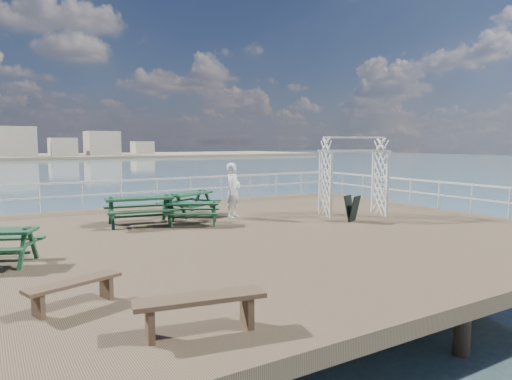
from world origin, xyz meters
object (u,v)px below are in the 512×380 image
object	(u,v)px
flat_bench_far	(74,287)
trellis_arbor	(353,180)
person	(233,190)
picnic_table_a	(139,205)
picnic_table_c	(189,199)
flat_bench_near	(200,305)
picnic_table_b	(193,209)

from	to	relation	value
flat_bench_far	trellis_arbor	xyz separation A→B (m)	(10.02, 4.54, 0.91)
trellis_arbor	person	xyz separation A→B (m)	(-3.86, 1.70, -0.29)
trellis_arbor	picnic_table_a	bearing A→B (deg)	-175.76
picnic_table_a	picnic_table_c	world-z (taller)	picnic_table_a
picnic_table_c	person	distance (m)	1.72
flat_bench_near	picnic_table_a	bearing A→B (deg)	89.21
picnic_table_b	trellis_arbor	size ratio (longest dim) A/B	0.73
flat_bench_near	flat_bench_far	xyz separation A→B (m)	(-1.29, 1.88, -0.06)
picnic_table_b	flat_bench_far	world-z (taller)	picnic_table_b
picnic_table_a	picnic_table_b	size ratio (longest dim) A/B	1.12
flat_bench_near	person	world-z (taller)	person
picnic_table_b	picnic_table_c	world-z (taller)	picnic_table_c
picnic_table_b	flat_bench_near	bearing A→B (deg)	-84.43
trellis_arbor	flat_bench_far	bearing A→B (deg)	-135.58
picnic_table_a	picnic_table_b	bearing A→B (deg)	-19.04
picnic_table_b	picnic_table_a	bearing A→B (deg)	-179.51
flat_bench_far	picnic_table_a	bearing A→B (deg)	46.77
picnic_table_a	flat_bench_near	bearing A→B (deg)	-92.91
picnic_table_b	trellis_arbor	bearing A→B (deg)	15.73
picnic_table_c	person	bearing A→B (deg)	-78.74
picnic_table_c	picnic_table_b	bearing A→B (deg)	-137.13
flat_bench_far	picnic_table_c	bearing A→B (deg)	37.44
picnic_table_b	trellis_arbor	world-z (taller)	trellis_arbor
flat_bench_near	picnic_table_c	bearing A→B (deg)	78.72
picnic_table_c	flat_bench_near	size ratio (longest dim) A/B	1.26
person	picnic_table_a	bearing A→B (deg)	142.57
flat_bench_near	flat_bench_far	world-z (taller)	flat_bench_near
flat_bench_far	flat_bench_near	bearing A→B (deg)	-74.08
picnic_table_a	picnic_table_c	distance (m)	2.34
person	flat_bench_far	bearing A→B (deg)	-166.93
picnic_table_b	flat_bench_far	size ratio (longest dim) A/B	1.32
person	trellis_arbor	bearing A→B (deg)	-56.17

